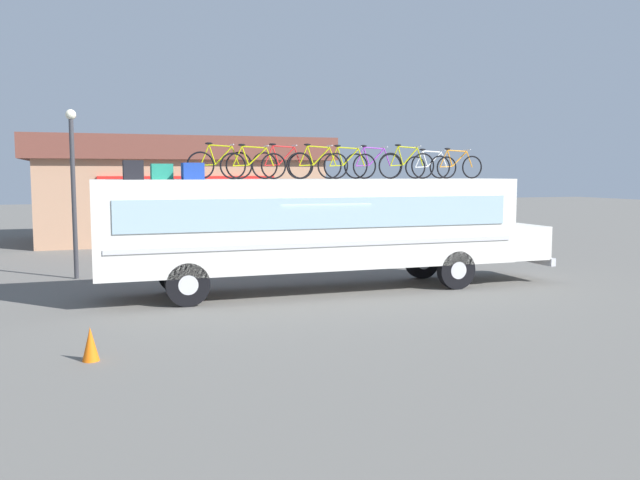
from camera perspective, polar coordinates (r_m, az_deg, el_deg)
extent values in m
plane|color=#605E59|center=(18.69, -0.63, -4.39)|extent=(120.00, 120.00, 0.00)
cube|color=silver|center=(18.45, -0.63, 1.49)|extent=(11.67, 2.35, 2.43)
cube|color=silver|center=(21.48, 16.09, -0.06)|extent=(1.36, 2.16, 1.00)
cube|color=#99B7C6|center=(17.31, 0.61, 2.33)|extent=(10.74, 0.04, 0.80)
cube|color=#99B7C6|center=(19.56, -1.74, 2.72)|extent=(10.74, 0.04, 0.80)
cube|color=silver|center=(17.38, 0.61, -0.39)|extent=(11.21, 0.03, 0.12)
cube|color=silver|center=(19.62, -1.73, 0.31)|extent=(11.21, 0.03, 0.12)
cube|color=silver|center=(21.98, 17.63, -1.49)|extent=(0.16, 2.23, 0.24)
cylinder|color=black|center=(19.32, 11.61, -2.53)|extent=(1.09, 0.28, 1.09)
cylinder|color=silver|center=(19.32, 11.61, -2.53)|extent=(0.49, 0.30, 0.49)
cylinder|color=black|center=(21.10, 8.75, -1.79)|extent=(1.09, 0.28, 1.09)
cylinder|color=silver|center=(21.10, 8.75, -1.79)|extent=(0.49, 0.30, 0.49)
cylinder|color=black|center=(16.79, -11.31, -3.76)|extent=(1.09, 0.28, 1.09)
cylinder|color=silver|center=(16.79, -11.31, -3.76)|extent=(0.49, 0.30, 0.49)
cylinder|color=black|center=(18.82, -12.17, -2.76)|extent=(1.09, 0.28, 1.09)
cylinder|color=silver|center=(18.82, -12.17, -2.76)|extent=(0.49, 0.30, 0.49)
cube|color=black|center=(17.15, -15.76, 5.81)|extent=(0.48, 0.53, 0.48)
cube|color=#1E7F66|center=(17.64, -13.44, 5.74)|extent=(0.54, 0.43, 0.40)
cube|color=#193899|center=(17.37, -10.88, 5.83)|extent=(0.53, 0.51, 0.42)
torus|color=black|center=(17.52, -10.22, 6.33)|extent=(0.72, 0.04, 0.72)
torus|color=black|center=(17.70, -6.97, 6.37)|extent=(0.72, 0.04, 0.72)
cylinder|color=#B2B20C|center=(17.57, -9.25, 7.23)|extent=(0.20, 0.04, 0.52)
cylinder|color=#B2B20C|center=(17.63, -8.27, 7.19)|extent=(0.47, 0.04, 0.50)
cylinder|color=#B2B20C|center=(17.62, -8.54, 8.01)|extent=(0.61, 0.04, 0.07)
cylinder|color=#B2B20C|center=(17.55, -9.60, 6.37)|extent=(0.39, 0.03, 0.05)
cylinder|color=#B2B20C|center=(17.54, -9.87, 7.19)|extent=(0.25, 0.03, 0.54)
cylinder|color=#B2B20C|center=(17.69, -7.27, 7.16)|extent=(0.21, 0.03, 0.50)
cylinder|color=silver|center=(17.68, -7.57, 8.12)|extent=(0.03, 0.44, 0.03)
ellipsoid|color=black|center=(17.57, -9.53, 8.18)|extent=(0.20, 0.08, 0.06)
torus|color=black|center=(17.51, -7.49, 6.33)|extent=(0.70, 0.04, 0.70)
torus|color=black|center=(17.76, -4.01, 6.36)|extent=(0.70, 0.04, 0.70)
cylinder|color=#B2B20C|center=(17.58, -6.44, 7.20)|extent=(0.21, 0.04, 0.50)
cylinder|color=#B2B20C|center=(17.66, -5.40, 7.15)|extent=(0.51, 0.04, 0.48)
cylinder|color=#B2B20C|center=(17.65, -5.68, 7.94)|extent=(0.66, 0.04, 0.07)
cylinder|color=#B2B20C|center=(17.55, -6.82, 6.37)|extent=(0.42, 0.03, 0.05)
cylinder|color=#B2B20C|center=(17.54, -7.11, 7.16)|extent=(0.27, 0.03, 0.52)
cylinder|color=#B2B20C|center=(17.74, -4.32, 7.12)|extent=(0.23, 0.03, 0.49)
cylinder|color=silver|center=(17.73, -4.64, 8.05)|extent=(0.03, 0.44, 0.03)
ellipsoid|color=black|center=(17.58, -6.73, 8.12)|extent=(0.20, 0.08, 0.06)
torus|color=black|center=(18.03, -4.78, 6.39)|extent=(0.73, 0.04, 0.73)
torus|color=black|center=(18.31, -1.65, 6.40)|extent=(0.73, 0.04, 0.73)
cylinder|color=red|center=(18.12, -3.84, 7.26)|extent=(0.20, 0.04, 0.52)
cylinder|color=red|center=(18.20, -2.90, 7.21)|extent=(0.48, 0.04, 0.50)
cylinder|color=red|center=(18.19, -3.15, 8.01)|extent=(0.62, 0.04, 0.07)
cylinder|color=red|center=(18.08, -4.18, 6.42)|extent=(0.39, 0.03, 0.05)
cylinder|color=red|center=(18.07, -4.43, 7.23)|extent=(0.25, 0.03, 0.54)
cylinder|color=red|center=(18.29, -1.93, 7.17)|extent=(0.21, 0.03, 0.51)
cylinder|color=silver|center=(18.27, -2.22, 8.11)|extent=(0.03, 0.44, 0.03)
ellipsoid|color=black|center=(18.11, -4.09, 8.20)|extent=(0.20, 0.08, 0.06)
torus|color=black|center=(18.19, -1.80, 6.40)|extent=(0.73, 0.04, 0.73)
torus|color=black|center=(18.54, 1.38, 6.39)|extent=(0.73, 0.04, 0.73)
cylinder|color=#B2B20C|center=(18.29, -0.83, 7.27)|extent=(0.21, 0.04, 0.52)
cylinder|color=#B2B20C|center=(18.40, 0.12, 7.20)|extent=(0.50, 0.04, 0.50)
cylinder|color=#B2B20C|center=(18.38, -0.13, 8.01)|extent=(0.64, 0.04, 0.07)
cylinder|color=#B2B20C|center=(18.25, -1.19, 6.43)|extent=(0.41, 0.03, 0.05)
cylinder|color=#B2B20C|center=(18.23, -1.45, 7.24)|extent=(0.26, 0.03, 0.54)
cylinder|color=#B2B20C|center=(18.51, 1.10, 7.16)|extent=(0.22, 0.03, 0.51)
cylinder|color=silver|center=(18.49, 0.82, 8.09)|extent=(0.03, 0.44, 0.03)
ellipsoid|color=black|center=(18.28, -1.09, 8.20)|extent=(0.20, 0.08, 0.06)
torus|color=black|center=(18.48, 0.83, 6.37)|extent=(0.71, 0.04, 0.71)
torus|color=black|center=(18.86, 3.85, 6.34)|extent=(0.71, 0.04, 0.71)
cylinder|color=#B2B20C|center=(18.59, 1.75, 7.20)|extent=(0.20, 0.04, 0.51)
cylinder|color=#B2B20C|center=(18.70, 2.66, 7.13)|extent=(0.49, 0.04, 0.49)
cylinder|color=#B2B20C|center=(18.68, 2.42, 7.90)|extent=(0.63, 0.04, 0.07)
cylinder|color=#B2B20C|center=(18.54, 1.42, 6.40)|extent=(0.40, 0.03, 0.05)
cylinder|color=#B2B20C|center=(18.52, 1.17, 7.17)|extent=(0.26, 0.03, 0.53)
cylinder|color=#B2B20C|center=(18.83, 3.59, 7.09)|extent=(0.22, 0.03, 0.50)
cylinder|color=silver|center=(18.80, 3.32, 7.98)|extent=(0.03, 0.44, 0.03)
ellipsoid|color=black|center=(18.57, 1.51, 8.09)|extent=(0.20, 0.08, 0.06)
torus|color=black|center=(19.14, 3.10, 6.36)|extent=(0.73, 0.04, 0.73)
torus|color=black|center=(19.57, 6.04, 6.33)|extent=(0.73, 0.04, 0.73)
cylinder|color=purple|center=(19.27, 4.00, 7.18)|extent=(0.21, 0.04, 0.52)
cylinder|color=purple|center=(19.39, 4.89, 7.11)|extent=(0.50, 0.04, 0.50)
cylinder|color=purple|center=(19.37, 4.66, 7.87)|extent=(0.65, 0.04, 0.07)
cylinder|color=purple|center=(19.21, 3.67, 6.39)|extent=(0.41, 0.03, 0.05)
cylinder|color=purple|center=(19.19, 3.44, 7.16)|extent=(0.26, 0.03, 0.54)
cylinder|color=purple|center=(19.53, 5.79, 7.06)|extent=(0.22, 0.03, 0.51)
cylinder|color=silver|center=(19.50, 5.54, 7.95)|extent=(0.03, 0.44, 0.03)
ellipsoid|color=black|center=(19.24, 3.77, 8.06)|extent=(0.20, 0.08, 0.06)
torus|color=black|center=(18.90, 6.08, 6.36)|extent=(0.74, 0.04, 0.74)
torus|color=black|center=(19.36, 8.82, 6.31)|extent=(0.74, 0.04, 0.74)
cylinder|color=#B2B20C|center=(19.04, 6.93, 7.19)|extent=(0.20, 0.04, 0.53)
cylinder|color=#B2B20C|center=(19.18, 7.75, 7.12)|extent=(0.47, 0.04, 0.51)
cylinder|color=#B2B20C|center=(19.15, 7.54, 7.90)|extent=(0.61, 0.04, 0.07)
cylinder|color=#B2B20C|center=(18.99, 6.61, 6.38)|extent=(0.39, 0.03, 0.05)
cylinder|color=#B2B20C|center=(18.96, 6.40, 7.17)|extent=(0.25, 0.03, 0.55)
cylinder|color=#B2B20C|center=(19.32, 8.59, 7.06)|extent=(0.21, 0.03, 0.52)
cylinder|color=silver|center=(19.29, 8.36, 7.97)|extent=(0.03, 0.44, 0.03)
ellipsoid|color=black|center=(19.02, 6.72, 8.10)|extent=(0.20, 0.08, 0.06)
torus|color=black|center=(19.65, 8.19, 6.19)|extent=(0.66, 0.04, 0.66)
torus|color=black|center=(20.14, 10.82, 6.14)|extent=(0.66, 0.04, 0.66)
cylinder|color=white|center=(19.79, 9.01, 6.90)|extent=(0.20, 0.04, 0.47)
cylinder|color=white|center=(19.94, 9.80, 6.83)|extent=(0.48, 0.04, 0.45)
cylinder|color=white|center=(19.91, 9.60, 7.50)|extent=(0.62, 0.04, 0.07)
cylinder|color=white|center=(19.74, 8.70, 6.21)|extent=(0.39, 0.03, 0.05)
cylinder|color=white|center=(19.70, 8.50, 6.88)|extent=(0.25, 0.03, 0.49)
cylinder|color=white|center=(20.10, 10.60, 6.78)|extent=(0.22, 0.03, 0.46)
cylinder|color=silver|center=(20.06, 10.38, 7.57)|extent=(0.03, 0.44, 0.03)
ellipsoid|color=black|center=(19.76, 8.81, 7.68)|extent=(0.20, 0.08, 0.06)
torus|color=black|center=(20.02, 10.26, 6.19)|extent=(0.69, 0.04, 0.69)
torus|color=black|center=(20.58, 12.93, 6.12)|extent=(0.69, 0.04, 0.69)
cylinder|color=orange|center=(20.19, 11.09, 6.90)|extent=(0.21, 0.04, 0.49)
cylinder|color=orange|center=(20.36, 11.89, 6.83)|extent=(0.51, 0.04, 0.47)
cylinder|color=orange|center=(20.32, 11.70, 7.51)|extent=(0.66, 0.04, 0.07)
cylinder|color=orange|center=(20.13, 10.78, 6.20)|extent=(0.42, 0.03, 0.05)
cylinder|color=orange|center=(20.09, 10.57, 6.89)|extent=(0.27, 0.03, 0.51)
cylinder|color=orange|center=(20.53, 12.71, 6.77)|extent=(0.23, 0.03, 0.48)
cylinder|color=silver|center=(20.49, 12.49, 7.57)|extent=(0.03, 0.44, 0.03)
ellipsoid|color=black|center=(20.16, 10.89, 7.70)|extent=(0.20, 0.08, 0.06)
cube|color=tan|center=(34.43, -12.04, 3.40)|extent=(13.17, 7.45, 3.92)
cube|color=brown|center=(34.42, -12.12, 7.56)|extent=(14.22, 8.05, 1.08)
cube|color=red|center=(30.61, -11.18, 4.75)|extent=(7.90, 0.16, 0.70)
cone|color=orange|center=(12.45, -19.12, -8.44)|extent=(0.30, 0.30, 0.61)
cylinder|color=#38383D|center=(21.98, -20.39, 3.31)|extent=(0.14, 0.14, 4.99)
sphere|color=#F2EDCC|center=(22.04, -20.63, 10.05)|extent=(0.32, 0.32, 0.32)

